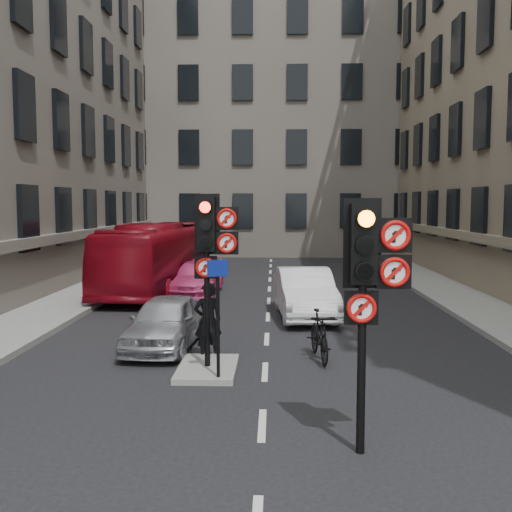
# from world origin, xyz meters

# --- Properties ---
(ground) EXTENTS (120.00, 120.00, 0.00)m
(ground) POSITION_xyz_m (0.00, 0.00, 0.00)
(ground) COLOR black
(ground) RESTS_ON ground
(pavement_left) EXTENTS (3.00, 50.00, 0.16)m
(pavement_left) POSITION_xyz_m (-7.20, 12.00, 0.08)
(pavement_left) COLOR gray
(pavement_left) RESTS_ON ground
(pavement_right) EXTENTS (3.00, 50.00, 0.16)m
(pavement_right) POSITION_xyz_m (7.20, 12.00, 0.08)
(pavement_right) COLOR gray
(pavement_right) RESTS_ON ground
(centre_island) EXTENTS (1.20, 2.00, 0.12)m
(centre_island) POSITION_xyz_m (-1.20, 5.00, 0.06)
(centre_island) COLOR gray
(centre_island) RESTS_ON ground
(building_far) EXTENTS (30.00, 14.00, 20.00)m
(building_far) POSITION_xyz_m (0.00, 38.00, 10.00)
(building_far) COLOR slate
(building_far) RESTS_ON ground
(signal_near) EXTENTS (0.91, 0.40, 3.58)m
(signal_near) POSITION_xyz_m (1.49, 0.99, 2.58)
(signal_near) COLOR black
(signal_near) RESTS_ON ground
(signal_far) EXTENTS (0.91, 0.40, 3.58)m
(signal_far) POSITION_xyz_m (-1.11, 4.99, 2.70)
(signal_far) COLOR black
(signal_far) RESTS_ON centre_island
(car_silver) EXTENTS (1.77, 3.84, 1.27)m
(car_silver) POSITION_xyz_m (-2.44, 7.00, 0.64)
(car_silver) COLOR #ABADB3
(car_silver) RESTS_ON ground
(car_white) EXTENTS (1.93, 4.64, 1.49)m
(car_white) POSITION_xyz_m (1.14, 11.05, 0.75)
(car_white) COLOR white
(car_white) RESTS_ON ground
(car_pink) EXTENTS (1.88, 4.30, 1.23)m
(car_pink) POSITION_xyz_m (-2.79, 15.53, 0.61)
(car_pink) COLOR #D53E7E
(car_pink) RESTS_ON ground
(bus_red) EXTENTS (3.08, 9.87, 2.71)m
(bus_red) POSITION_xyz_m (-4.44, 16.37, 1.35)
(bus_red) COLOR maroon
(bus_red) RESTS_ON ground
(motorcycle) EXTENTS (0.74, 1.89, 1.10)m
(motorcycle) POSITION_xyz_m (1.20, 6.00, 0.55)
(motorcycle) COLOR black
(motorcycle) RESTS_ON ground
(motorcyclist) EXTENTS (0.74, 0.61, 1.74)m
(motorcyclist) POSITION_xyz_m (-1.30, 6.00, 0.87)
(motorcyclist) COLOR black
(motorcyclist) RESTS_ON ground
(info_sign) EXTENTS (0.39, 0.18, 2.30)m
(info_sign) POSITION_xyz_m (-0.90, 4.18, 1.61)
(info_sign) COLOR black
(info_sign) RESTS_ON centre_island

